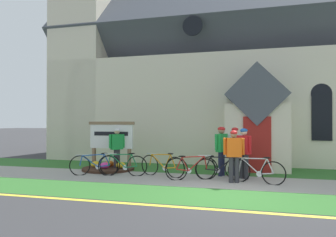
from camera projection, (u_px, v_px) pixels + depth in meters
name	position (u px, v px, depth m)	size (l,w,h in m)	color
ground	(233.00, 171.00, 11.72)	(140.00, 140.00, 0.00)	#333335
sidewalk_slab	(174.00, 179.00, 10.12)	(32.00, 2.23, 0.01)	#99968E
grass_verge	(156.00, 193.00, 8.11)	(32.00, 1.93, 0.01)	#2D6628
church_lawn	(188.00, 169.00, 12.40)	(24.00, 2.48, 0.01)	#2D6628
curb_paint_stripe	(142.00, 204.00, 7.03)	(28.00, 0.16, 0.01)	yellow
church_building	(197.00, 75.00, 17.54)	(15.49, 10.13, 12.66)	beige
church_sign	(111.00, 137.00, 12.37)	(1.95, 0.14, 1.91)	#7F6047
flower_bed	(108.00, 168.00, 12.06)	(2.03, 2.03, 0.34)	#382319
bicycle_silver	(220.00, 168.00, 10.20)	(1.60, 0.69, 0.81)	black
bicycle_blue	(123.00, 165.00, 10.76)	(1.74, 0.35, 0.83)	black
bicycle_yellow	(162.00, 165.00, 10.65)	(1.73, 0.62, 0.85)	black
bicycle_orange	(191.00, 168.00, 10.01)	(1.65, 0.69, 0.82)	black
bicycle_red	(95.00, 165.00, 10.91)	(1.67, 0.69, 0.81)	black
bicycle_white	(256.00, 171.00, 9.46)	(1.73, 0.56, 0.85)	black
cyclist_in_white_jersey	(235.00, 147.00, 10.80)	(0.55, 0.56, 1.71)	#191E38
cyclist_in_blue_jersey	(117.00, 146.00, 12.03)	(0.48, 0.54, 1.65)	#2D2D33
cyclist_in_green_jersey	(221.00, 147.00, 10.73)	(0.41, 0.63, 1.73)	#191E38
cyclist_in_red_jersey	(244.00, 149.00, 10.19)	(0.49, 0.57, 1.69)	#2D2D33
cyclist_in_yellow_jersey	(234.00, 152.00, 9.53)	(0.65, 0.30, 1.64)	#2D2D33
distant_hill	(228.00, 129.00, 88.14)	(92.70, 41.59, 25.44)	#847A5B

